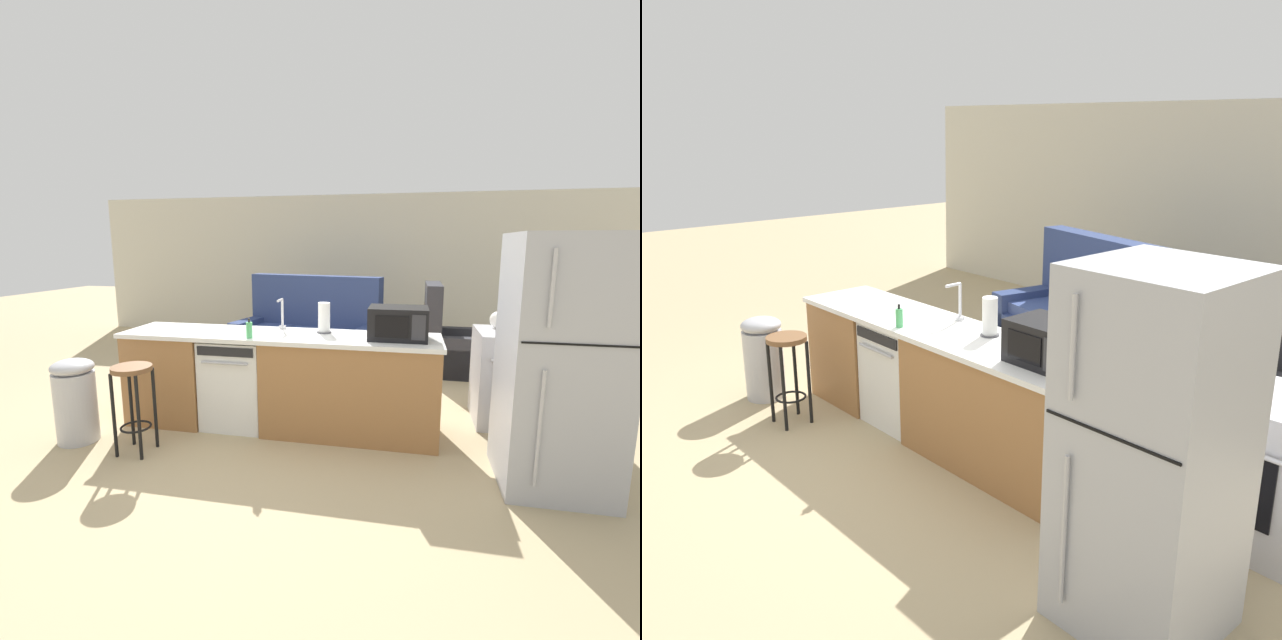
{
  "view_description": "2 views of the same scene",
  "coord_description": "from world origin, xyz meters",
  "views": [
    {
      "loc": [
        1.31,
        -3.69,
        1.7
      ],
      "look_at": [
        0.39,
        0.74,
        0.91
      ],
      "focal_mm": 24.0,
      "sensor_mm": 36.0,
      "label": 1
    },
    {
      "loc": [
        3.87,
        -3.08,
        2.37
      ],
      "look_at": [
        0.33,
        0.07,
        0.98
      ],
      "focal_mm": 38.0,
      "sensor_mm": 36.0,
      "label": 2
    }
  ],
  "objects": [
    {
      "name": "soap_bottle",
      "position": [
        -0.04,
        -0.23,
        0.97
      ],
      "size": [
        0.06,
        0.06,
        0.18
      ],
      "color": "#4CB266",
      "rests_on": "kitchen_counter"
    },
    {
      "name": "bar_stool",
      "position": [
        -0.86,
        -0.74,
        0.54
      ],
      "size": [
        0.32,
        0.32,
        0.74
      ],
      "color": "brown",
      "rests_on": "ground_plane"
    },
    {
      "name": "couch",
      "position": [
        -0.08,
        2.16,
        0.39
      ],
      "size": [
        2.15,
        1.31,
        1.27
      ],
      "color": "navy",
      "rests_on": "ground_plane"
    },
    {
      "name": "kettle",
      "position": [
        2.18,
        0.68,
        0.99
      ],
      "size": [
        0.21,
        0.17,
        0.19
      ],
      "color": "silver",
      "rests_on": "stove_range"
    },
    {
      "name": "paper_towel_roll",
      "position": [
        0.55,
        0.13,
        1.04
      ],
      "size": [
        0.14,
        0.14,
        0.28
      ],
      "color": "#4C4C51",
      "rests_on": "kitchen_counter"
    },
    {
      "name": "ground_plane",
      "position": [
        0.0,
        0.0,
        0.0
      ],
      "size": [
        24.0,
        24.0,
        0.0
      ],
      "primitive_type": "plane",
      "color": "tan"
    },
    {
      "name": "refrigerator",
      "position": [
        2.35,
        -0.55,
        0.89
      ],
      "size": [
        0.72,
        0.73,
        1.79
      ],
      "color": "#A8AAB2",
      "rests_on": "ground_plane"
    },
    {
      "name": "microwave",
      "position": [
        1.23,
        -0.0,
        1.04
      ],
      "size": [
        0.5,
        0.37,
        0.28
      ],
      "color": "black",
      "rests_on": "kitchen_counter"
    },
    {
      "name": "wall_back",
      "position": [
        0.3,
        4.2,
        1.3
      ],
      "size": [
        10.0,
        0.06,
        2.6
      ],
      "color": "beige",
      "rests_on": "ground_plane"
    },
    {
      "name": "sink_faucet",
      "position": [
        0.12,
        0.21,
        1.03
      ],
      "size": [
        0.07,
        0.18,
        0.3
      ],
      "color": "silver",
      "rests_on": "kitchen_counter"
    },
    {
      "name": "stove_range",
      "position": [
        2.35,
        0.55,
        0.45
      ],
      "size": [
        0.76,
        0.68,
        0.9
      ],
      "color": "#B7B7BC",
      "rests_on": "ground_plane"
    },
    {
      "name": "armchair",
      "position": [
        1.84,
        2.18,
        0.35
      ],
      "size": [
        0.8,
        0.85,
        1.2
      ],
      "color": "#2D2D33",
      "rests_on": "ground_plane"
    },
    {
      "name": "trash_bin",
      "position": [
        -1.5,
        -0.65,
        0.38
      ],
      "size": [
        0.35,
        0.35,
        0.74
      ],
      "color": "#B7B7BC",
      "rests_on": "ground_plane"
    },
    {
      "name": "dishwasher",
      "position": [
        -0.25,
        -0.0,
        0.42
      ],
      "size": [
        0.58,
        0.61,
        0.84
      ],
      "color": "white",
      "rests_on": "ground_plane"
    },
    {
      "name": "kitchen_counter",
      "position": [
        0.24,
        0.0,
        0.42
      ],
      "size": [
        2.94,
        0.66,
        0.9
      ],
      "color": "#9E6B3D",
      "rests_on": "ground_plane"
    }
  ]
}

